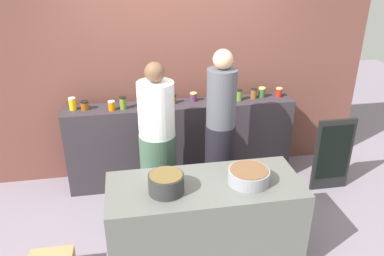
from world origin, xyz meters
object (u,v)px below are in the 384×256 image
at_px(preserve_jar_0, 72,104).
at_px(preserve_jar_1, 85,105).
at_px(preserve_jar_4, 145,104).
at_px(preserve_jar_12, 262,92).
at_px(preserve_jar_7, 193,97).
at_px(cooking_pot_left, 166,183).
at_px(preserve_jar_5, 162,99).
at_px(preserve_jar_9, 229,95).
at_px(preserve_jar_2, 112,106).
at_px(chalkboard_sign, 333,155).
at_px(preserve_jar_8, 210,95).
at_px(cook_with_tongs, 158,148).
at_px(preserve_jar_10, 239,95).
at_px(preserve_jar_13, 279,92).
at_px(preserve_jar_11, 254,93).
at_px(cook_in_cap, 220,139).
at_px(preserve_jar_6, 173,99).
at_px(preserve_jar_3, 123,103).
at_px(cooking_pot_center, 249,176).

relative_size(preserve_jar_0, preserve_jar_1, 1.42).
bearing_deg(preserve_jar_4, preserve_jar_12, 4.34).
xyz_separation_m(preserve_jar_7, cooking_pot_left, (-0.51, -1.52, -0.18)).
xyz_separation_m(preserve_jar_5, preserve_jar_12, (1.22, 0.03, -0.01)).
bearing_deg(preserve_jar_12, preserve_jar_9, -173.53).
bearing_deg(preserve_jar_2, preserve_jar_5, 8.38).
distance_m(preserve_jar_0, chalkboard_sign, 3.06).
bearing_deg(cooking_pot_left, preserve_jar_2, 107.67).
bearing_deg(preserve_jar_1, preserve_jar_9, -0.37).
relative_size(preserve_jar_0, preserve_jar_8, 1.29).
bearing_deg(cook_with_tongs, preserve_jar_10, 28.56).
height_order(preserve_jar_0, preserve_jar_13, preserve_jar_0).
bearing_deg(preserve_jar_4, preserve_jar_0, 173.66).
distance_m(preserve_jar_9, cook_with_tongs, 1.13).
relative_size(preserve_jar_10, cook_with_tongs, 0.08).
distance_m(preserve_jar_5, preserve_jar_11, 1.11).
bearing_deg(preserve_jar_2, preserve_jar_1, 166.40).
bearing_deg(preserve_jar_12, preserve_jar_11, -169.17).
bearing_deg(preserve_jar_10, preserve_jar_2, -178.01).
bearing_deg(cooking_pot_left, preserve_jar_9, 57.73).
xyz_separation_m(preserve_jar_9, chalkboard_sign, (1.15, -0.52, -0.63)).
relative_size(preserve_jar_1, preserve_jar_13, 0.89).
bearing_deg(preserve_jar_11, preserve_jar_12, 10.83).
distance_m(preserve_jar_9, cooking_pot_left, 1.74).
distance_m(preserve_jar_7, cook_in_cap, 0.73).
relative_size(preserve_jar_10, chalkboard_sign, 0.15).
xyz_separation_m(preserve_jar_6, preserve_jar_7, (0.25, 0.03, -0.00)).
xyz_separation_m(preserve_jar_6, preserve_jar_8, (0.45, 0.03, 0.00)).
distance_m(preserve_jar_2, cook_in_cap, 1.27).
bearing_deg(preserve_jar_13, chalkboard_sign, -46.95).
distance_m(preserve_jar_13, cook_with_tongs, 1.69).
xyz_separation_m(preserve_jar_7, preserve_jar_12, (0.84, -0.02, 0.01)).
distance_m(preserve_jar_6, preserve_jar_13, 1.30).
distance_m(preserve_jar_2, chalkboard_sign, 2.63).
relative_size(preserve_jar_1, cooking_pot_left, 0.33).
bearing_deg(preserve_jar_5, preserve_jar_10, -2.01).
bearing_deg(preserve_jar_0, preserve_jar_3, -7.16).
height_order(preserve_jar_3, cooking_pot_center, preserve_jar_3).
bearing_deg(cooking_pot_center, preserve_jar_5, 112.06).
bearing_deg(preserve_jar_2, chalkboard_sign, -10.40).
xyz_separation_m(preserve_jar_1, cooking_pot_left, (0.74, -1.47, -0.17)).
bearing_deg(preserve_jar_7, chalkboard_sign, -20.62).
xyz_separation_m(preserve_jar_1, preserve_jar_8, (1.45, 0.05, 0.01)).
height_order(preserve_jar_12, cook_with_tongs, cook_with_tongs).
bearing_deg(preserve_jar_12, preserve_jar_6, -179.11).
xyz_separation_m(preserve_jar_5, cooking_pot_center, (0.59, -1.46, -0.21)).
bearing_deg(preserve_jar_1, preserve_jar_6, 1.18).
relative_size(preserve_jar_5, preserve_jar_8, 1.22).
height_order(preserve_jar_0, preserve_jar_2, preserve_jar_0).
distance_m(preserve_jar_4, preserve_jar_11, 1.32).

